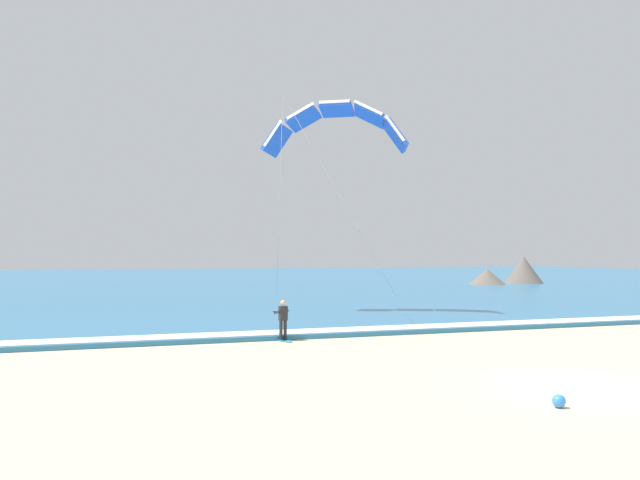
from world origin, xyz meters
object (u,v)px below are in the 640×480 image
at_px(surfboard, 283,340).
at_px(kite_primary, 336,123).
at_px(beach_ball, 559,401).
at_px(kitesurfer, 283,318).

bearing_deg(surfboard, kite_primary, 58.36).
bearing_deg(kite_primary, surfboard, -121.64).
bearing_deg(beach_ball, surfboard, 102.18).
bearing_deg(kitesurfer, beach_ball, -77.82).
bearing_deg(beach_ball, kitesurfer, 102.18).
height_order(surfboard, beach_ball, beach_ball).
xyz_separation_m(surfboard, beach_ball, (2.92, -13.51, 0.13)).
distance_m(kitesurfer, kite_primary, 15.23).
bearing_deg(kite_primary, kitesurfer, -121.70).
bearing_deg(surfboard, beach_ball, -77.82).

